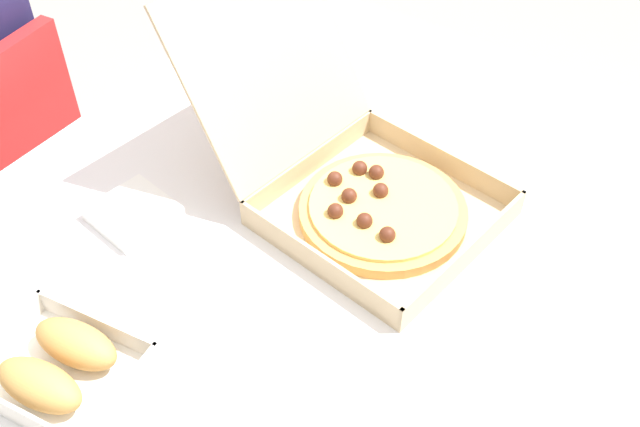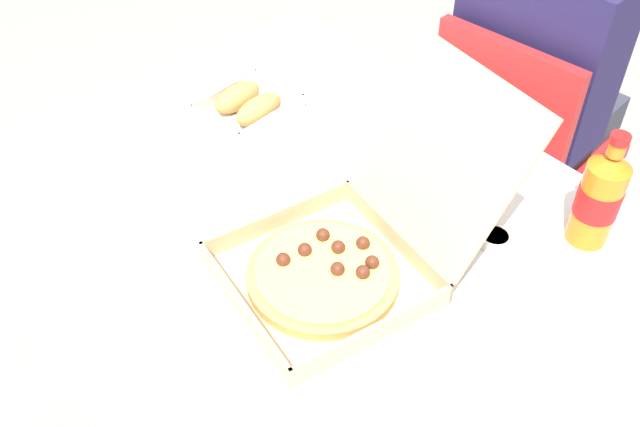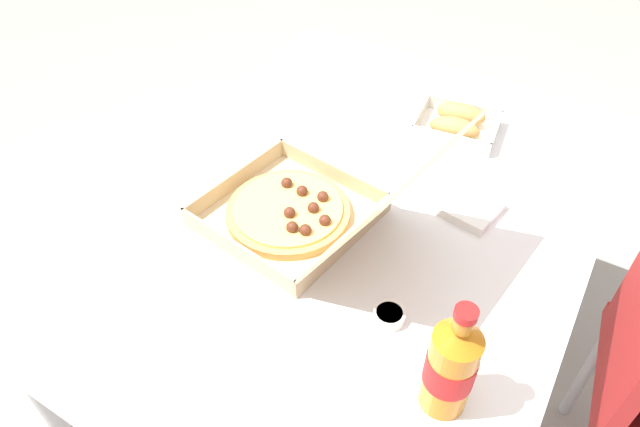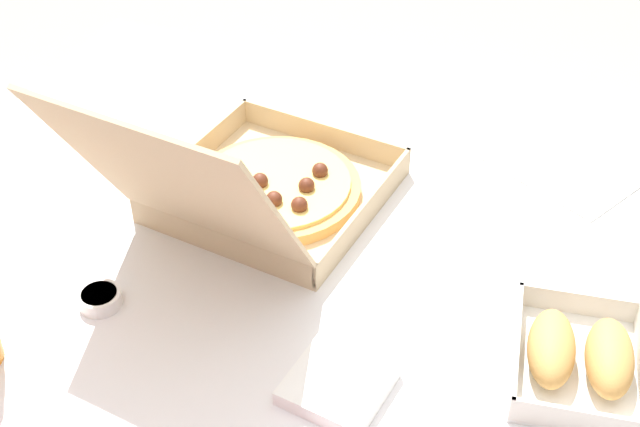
{
  "view_description": "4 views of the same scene",
  "coord_description": "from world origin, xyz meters",
  "px_view_note": "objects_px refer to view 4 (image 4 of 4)",
  "views": [
    {
      "loc": [
        -0.6,
        -0.45,
        1.52
      ],
      "look_at": [
        0.02,
        -0.02,
        0.77
      ],
      "focal_mm": 42.01,
      "sensor_mm": 36.0,
      "label": 1
    },
    {
      "loc": [
        0.71,
        -0.58,
        1.61
      ],
      "look_at": [
        0.02,
        -0.0,
        0.76
      ],
      "focal_mm": 40.04,
      "sensor_mm": 36.0,
      "label": 2
    },
    {
      "loc": [
        0.8,
        0.41,
        1.52
      ],
      "look_at": [
        0.09,
        -0.01,
        0.74
      ],
      "focal_mm": 31.82,
      "sensor_mm": 36.0,
      "label": 3
    },
    {
      "loc": [
        -0.31,
        0.84,
        1.5
      ],
      "look_at": [
        0.01,
        -0.0,
        0.77
      ],
      "focal_mm": 47.84,
      "sensor_mm": 36.0,
      "label": 4
    }
  ],
  "objects_px": {
    "napkin_pile": "(338,384)",
    "pizza_box_open": "(260,188)",
    "dipping_sauce_cup": "(100,298)",
    "bread_side_box": "(579,356)",
    "paper_menu": "(563,169)"
  },
  "relations": [
    {
      "from": "pizza_box_open",
      "to": "paper_menu",
      "type": "xyz_separation_m",
      "value": [
        -0.4,
        -0.26,
        -0.04
      ]
    },
    {
      "from": "bread_side_box",
      "to": "dipping_sauce_cup",
      "type": "relative_size",
      "value": 3.72
    },
    {
      "from": "paper_menu",
      "to": "bread_side_box",
      "type": "bearing_deg",
      "value": 128.53
    },
    {
      "from": "napkin_pile",
      "to": "dipping_sauce_cup",
      "type": "height_order",
      "value": "same"
    },
    {
      "from": "pizza_box_open",
      "to": "bread_side_box",
      "type": "distance_m",
      "value": 0.49
    },
    {
      "from": "dipping_sauce_cup",
      "to": "paper_menu",
      "type": "bearing_deg",
      "value": -135.36
    },
    {
      "from": "paper_menu",
      "to": "pizza_box_open",
      "type": "bearing_deg",
      "value": 61.75
    },
    {
      "from": "napkin_pile",
      "to": "pizza_box_open",
      "type": "bearing_deg",
      "value": -51.25
    },
    {
      "from": "bread_side_box",
      "to": "dipping_sauce_cup",
      "type": "height_order",
      "value": "bread_side_box"
    },
    {
      "from": "napkin_pile",
      "to": "dipping_sauce_cup",
      "type": "relative_size",
      "value": 1.96
    },
    {
      "from": "bread_side_box",
      "to": "dipping_sauce_cup",
      "type": "distance_m",
      "value": 0.6
    },
    {
      "from": "pizza_box_open",
      "to": "napkin_pile",
      "type": "distance_m",
      "value": 0.35
    },
    {
      "from": "paper_menu",
      "to": "dipping_sauce_cup",
      "type": "distance_m",
      "value": 0.72
    },
    {
      "from": "bread_side_box",
      "to": "paper_menu",
      "type": "relative_size",
      "value": 0.99
    },
    {
      "from": "paper_menu",
      "to": "dipping_sauce_cup",
      "type": "xyz_separation_m",
      "value": [
        0.51,
        0.51,
        0.01
      ]
    }
  ]
}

